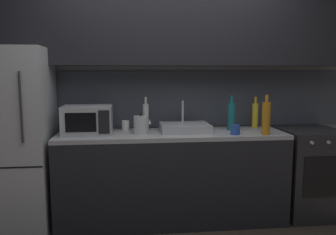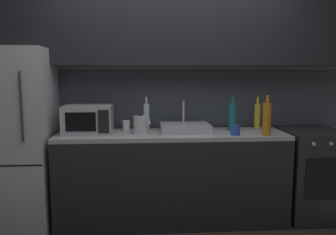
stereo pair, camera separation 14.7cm
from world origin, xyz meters
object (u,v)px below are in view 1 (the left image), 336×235
microwave (88,120)px  wine_bottle_teal (231,116)px  kettle (141,125)px  mug_white (126,125)px  refrigerator (14,140)px  wine_bottle_amber (266,118)px  wine_bottle_yellow (255,115)px  mug_blue (235,130)px  oven_range (309,172)px  wine_bottle_clear (146,116)px

microwave → wine_bottle_teal: size_ratio=1.31×
microwave → wine_bottle_teal: 1.42m
microwave → kettle: (0.50, -0.07, -0.05)m
mug_white → refrigerator: bearing=-170.8°
wine_bottle_amber → wine_bottle_yellow: bearing=83.5°
wine_bottle_teal → mug_blue: wine_bottle_teal is taller
mug_blue → microwave: bearing=171.9°
oven_range → wine_bottle_teal: size_ratio=2.56×
oven_range → mug_blue: 1.01m
microwave → mug_white: microwave is taller
oven_range → wine_bottle_amber: (-0.58, -0.22, 0.61)m
kettle → refrigerator: bearing=177.6°
oven_range → kettle: 1.84m
microwave → mug_blue: microwave is taller
kettle → wine_bottle_teal: bearing=7.1°
oven_range → wine_bottle_teal: wine_bottle_teal is taller
kettle → mug_blue: size_ratio=2.16×
wine_bottle_clear → mug_white: (-0.20, 0.01, -0.09)m
mug_white → kettle: bearing=-56.2°
wine_bottle_yellow → mug_blue: size_ratio=3.64×
mug_white → oven_range: bearing=-5.1°
wine_bottle_amber → mug_blue: (-0.28, 0.04, -0.11)m
wine_bottle_amber → mug_white: bearing=163.6°
wine_bottle_amber → wine_bottle_yellow: (0.05, 0.40, -0.02)m
kettle → wine_bottle_yellow: 1.24m
kettle → wine_bottle_teal: 0.93m
oven_range → mug_blue: bearing=-168.3°
mug_white → mug_blue: bearing=-18.6°
oven_range → mug_blue: size_ratio=9.88×
refrigerator → mug_blue: bearing=-5.0°
wine_bottle_clear → mug_blue: bearing=-22.3°
wine_bottle_yellow → mug_white: size_ratio=3.28×
kettle → wine_bottle_clear: (0.06, 0.21, 0.05)m
microwave → kettle: 0.51m
wine_bottle_yellow → wine_bottle_clear: bearing=-178.8°
refrigerator → wine_bottle_teal: size_ratio=4.85×
wine_bottle_clear → wine_bottle_teal: size_ratio=0.96×
kettle → wine_bottle_teal: size_ratio=0.56×
oven_range → wine_bottle_amber: wine_bottle_amber is taller
wine_bottle_amber → wine_bottle_teal: (-0.25, 0.28, -0.01)m
microwave → wine_bottle_clear: size_ratio=1.36×
refrigerator → mug_blue: size_ratio=18.75×
microwave → wine_bottle_teal: wine_bottle_teal is taller
microwave → wine_bottle_teal: (1.42, 0.05, 0.01)m
refrigerator → wine_bottle_amber: refrigerator is taller
kettle → wine_bottle_amber: (1.17, -0.17, 0.07)m
refrigerator → oven_range: size_ratio=1.90×
kettle → wine_bottle_clear: bearing=74.4°
microwave → wine_bottle_yellow: wine_bottle_yellow is taller
mug_blue → kettle: bearing=171.7°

